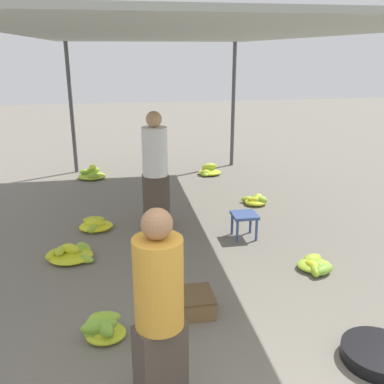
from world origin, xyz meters
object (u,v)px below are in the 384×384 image
at_px(vendor_foreground, 159,313).
at_px(banana_pile_left_1, 91,174).
at_px(basin_black, 379,355).
at_px(banana_pile_left_2, 71,254).
at_px(stool, 244,218).
at_px(shopper_walking_mid, 155,169).
at_px(banana_pile_left_3, 95,225).
at_px(crate_near, 193,303).
at_px(banana_pile_right_2, 208,171).
at_px(banana_pile_right_0, 315,265).
at_px(banana_pile_left_0, 104,329).
at_px(banana_pile_right_1, 257,200).

relative_size(vendor_foreground, banana_pile_left_1, 2.62).
relative_size(basin_black, banana_pile_left_2, 0.96).
bearing_deg(stool, shopper_walking_mid, 152.29).
height_order(vendor_foreground, banana_pile_left_3, vendor_foreground).
height_order(vendor_foreground, banana_pile_left_2, vendor_foreground).
bearing_deg(shopper_walking_mid, vendor_foreground, -94.91).
relative_size(banana_pile_left_1, crate_near, 1.48).
bearing_deg(shopper_walking_mid, basin_black, -64.25).
bearing_deg(banana_pile_right_2, banana_pile_left_2, -125.82).
xyz_separation_m(vendor_foreground, banana_pile_left_3, (-0.62, 3.49, -0.75)).
bearing_deg(banana_pile_right_0, shopper_walking_mid, 136.15).
relative_size(stool, banana_pile_left_2, 0.54).
distance_m(banana_pile_left_1, banana_pile_right_2, 2.42).
height_order(banana_pile_left_0, banana_pile_left_1, banana_pile_left_1).
distance_m(banana_pile_left_1, banana_pile_right_0, 5.24).
height_order(banana_pile_left_2, banana_pile_right_0, banana_pile_left_2).
height_order(banana_pile_left_1, banana_pile_left_3, banana_pile_left_1).
xyz_separation_m(banana_pile_left_0, banana_pile_right_0, (2.47, 0.88, -0.05)).
relative_size(vendor_foreground, stool, 4.46).
height_order(banana_pile_left_1, banana_pile_right_2, banana_pile_left_1).
relative_size(banana_pile_left_0, shopper_walking_mid, 0.24).
height_order(banana_pile_left_3, shopper_walking_mid, shopper_walking_mid).
xyz_separation_m(banana_pile_left_0, banana_pile_right_2, (2.07, 5.14, -0.04)).
bearing_deg(banana_pile_right_0, banana_pile_right_2, 95.37).
xyz_separation_m(stool, crate_near, (-1.02, -1.66, -0.18)).
bearing_deg(basin_black, shopper_walking_mid, 115.75).
bearing_deg(banana_pile_right_2, banana_pile_right_0, -84.63).
bearing_deg(stool, banana_pile_left_0, -134.30).
bearing_deg(banana_pile_left_3, banana_pile_left_2, -105.14).
bearing_deg(banana_pile_left_1, shopper_walking_mid, -68.59).
height_order(banana_pile_left_2, banana_pile_left_3, banana_pile_left_2).
distance_m(banana_pile_right_0, banana_pile_right_1, 2.33).
bearing_deg(banana_pile_left_0, banana_pile_right_0, 19.66).
bearing_deg(banana_pile_right_1, banana_pile_left_3, -167.08).
height_order(banana_pile_right_2, shopper_walking_mid, shopper_walking_mid).
bearing_deg(banana_pile_left_2, stool, 6.55).
height_order(vendor_foreground, banana_pile_left_1, vendor_foreground).
distance_m(banana_pile_left_2, banana_pile_left_3, 0.96).
relative_size(banana_pile_right_0, banana_pile_right_1, 1.19).
relative_size(banana_pile_left_3, banana_pile_right_1, 1.20).
distance_m(stool, banana_pile_left_2, 2.35).
height_order(banana_pile_left_3, banana_pile_right_0, banana_pile_left_3).
bearing_deg(banana_pile_left_3, banana_pile_right_0, -32.94).
xyz_separation_m(banana_pile_left_0, banana_pile_left_2, (-0.43, 1.67, -0.04)).
bearing_deg(crate_near, banana_pile_left_0, -162.21).
bearing_deg(basin_black, vendor_foreground, -174.04).
bearing_deg(banana_pile_left_3, crate_near, -65.55).
distance_m(stool, banana_pile_right_2, 3.21).
distance_m(basin_black, banana_pile_left_1, 6.55).
height_order(banana_pile_left_1, shopper_walking_mid, shopper_walking_mid).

